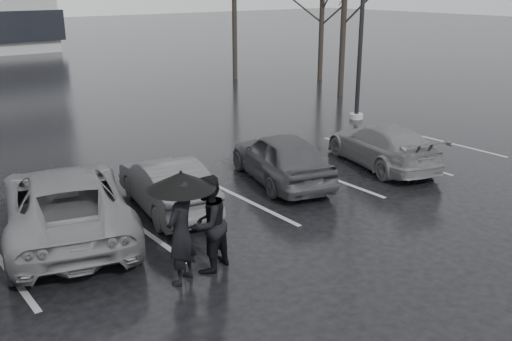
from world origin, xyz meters
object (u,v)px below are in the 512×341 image
object	(u,v)px
car_west_a	(167,185)
car_west_b	(66,202)
tree_east	(344,7)
tree_ne	(322,13)
pedestrian_left	(181,233)
car_main	(281,157)
lamp_post	(363,4)
car_east	(382,145)
pedestrian_right	(208,224)

from	to	relation	value
car_west_a	car_west_b	xyz separation A→B (m)	(-2.33, 0.04, 0.11)
tree_east	tree_ne	world-z (taller)	tree_east
pedestrian_left	car_west_a	bearing A→B (deg)	-144.56
car_main	pedestrian_left	world-z (taller)	pedestrian_left
car_west_b	tree_east	bearing A→B (deg)	-139.48
car_west_a	pedestrian_left	distance (m)	3.48
tree_east	tree_ne	xyz separation A→B (m)	(2.50, 4.00, -0.50)
car_main	lamp_post	world-z (taller)	lamp_post
car_east	car_west_b	bearing A→B (deg)	10.78
car_west_b	pedestrian_left	xyz separation A→B (m)	(0.88, -3.18, 0.22)
lamp_post	tree_east	size ratio (longest dim) A/B	1.17
car_main	car_west_a	size ratio (longest dim) A/B	1.07
car_main	pedestrian_left	xyz separation A→B (m)	(-4.79, -3.04, 0.27)
pedestrian_left	pedestrian_right	world-z (taller)	pedestrian_left
car_east	tree_ne	world-z (taller)	tree_ne
car_west_b	tree_ne	distance (m)	21.49
car_west_a	tree_east	world-z (taller)	tree_east
car_main	lamp_post	bearing A→B (deg)	-135.68
car_east	tree_east	size ratio (longest dim) A/B	0.52
car_west_b	tree_east	distance (m)	17.49
car_west_b	car_east	xyz separation A→B (m)	(8.89, -0.82, -0.11)
lamp_post	tree_east	xyz separation A→B (m)	(2.83, 3.65, -0.29)
car_east	lamp_post	distance (m)	6.96
car_west_a	lamp_post	bearing A→B (deg)	-150.54
car_west_b	car_east	size ratio (longest dim) A/B	1.24
tree_east	car_west_b	bearing A→B (deg)	-154.66
car_west_a	pedestrian_right	size ratio (longest dim) A/B	2.05
car_west_a	pedestrian_left	bearing A→B (deg)	74.84
pedestrian_right	lamp_post	world-z (taller)	lamp_post
car_main	pedestrian_right	distance (m)	5.10
car_west_a	lamp_post	xyz separation A→B (m)	(10.37, 3.74, 3.68)
pedestrian_left	lamp_post	bearing A→B (deg)	-179.57
car_main	car_west_b	distance (m)	5.67
pedestrian_left	tree_ne	distance (m)	22.63
car_west_a	tree_east	size ratio (longest dim) A/B	0.46
car_east	pedestrian_left	world-z (taller)	pedestrian_left
car_west_a	tree_ne	distance (m)	19.61
pedestrian_right	tree_ne	size ratio (longest dim) A/B	0.26
car_west_b	pedestrian_left	world-z (taller)	pedestrian_left
car_east	pedestrian_left	xyz separation A→B (m)	(-8.02, -2.37, 0.34)
pedestrian_left	lamp_post	world-z (taller)	lamp_post
car_main	pedestrian_right	bearing A→B (deg)	50.70
tree_east	tree_ne	size ratio (longest dim) A/B	1.14
car_east	tree_ne	xyz separation A→B (m)	(9.14, 12.17, 2.90)
car_east	pedestrian_right	xyz separation A→B (m)	(-7.39, -2.26, 0.30)
car_main	tree_east	size ratio (longest dim) A/B	0.49
pedestrian_left	tree_ne	bearing A→B (deg)	-169.51
tree_east	pedestrian_left	bearing A→B (deg)	-144.28
pedestrian_right	tree_east	world-z (taller)	tree_east
car_east	tree_east	bearing A→B (deg)	-113.06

